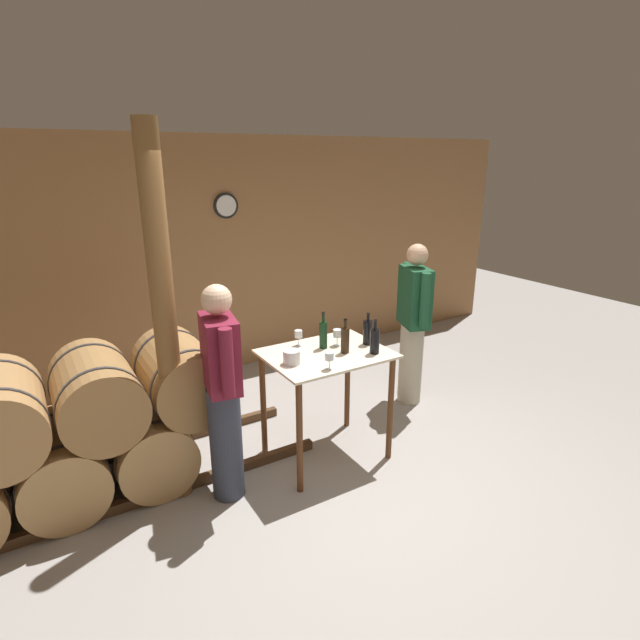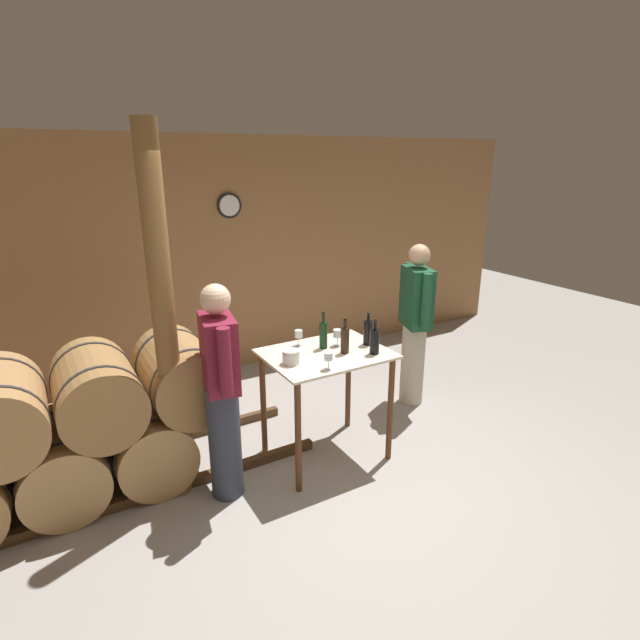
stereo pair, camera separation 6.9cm
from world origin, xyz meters
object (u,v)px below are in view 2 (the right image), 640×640
object	(u,v)px
wine_glass_near_left	(328,357)
wine_glass_near_right	(337,334)
wine_bottle_left	(345,340)
wine_bottle_right	(368,332)
wine_bottle_far_left	(323,334)
ice_bucket	(291,357)
person_host	(221,390)
wine_glass_near_center	(299,334)
person_visitor_with_scarf	(415,322)
wooden_post	(165,325)
wine_bottle_center	(375,341)

from	to	relation	value
wine_glass_near_left	wine_glass_near_right	bearing A→B (deg)	50.03
wine_bottle_left	wine_bottle_right	world-z (taller)	wine_bottle_left
wine_bottle_far_left	wine_glass_near_right	bearing A→B (deg)	-3.92
ice_bucket	person_host	distance (m)	0.58
wine_glass_near_center	ice_bucket	world-z (taller)	wine_glass_near_center
wine_glass_near_left	person_visitor_with_scarf	xyz separation A→B (m)	(1.43, 0.68, -0.17)
wine_bottle_left	wine_glass_near_right	size ratio (longest dim) A/B	2.03
person_host	person_visitor_with_scarf	bearing A→B (deg)	11.77
wooden_post	person_visitor_with_scarf	xyz separation A→B (m)	(2.50, 0.24, -0.47)
wine_bottle_far_left	ice_bucket	world-z (taller)	wine_bottle_far_left
wine_bottle_center	wine_bottle_right	world-z (taller)	wine_bottle_center
wine_glass_near_center	person_visitor_with_scarf	bearing A→B (deg)	5.66
wine_bottle_left	person_host	xyz separation A→B (m)	(-1.04, 0.02, -0.19)
wooden_post	wine_glass_near_center	bearing A→B (deg)	5.42
wine_bottle_right	wine_bottle_center	bearing A→B (deg)	-110.96
wine_bottle_far_left	wine_glass_near_left	distance (m)	0.43
person_host	wine_bottle_right	bearing A→B (deg)	2.11
wine_bottle_far_left	person_visitor_with_scarf	world-z (taller)	person_visitor_with_scarf
wine_bottle_center	ice_bucket	bearing A→B (deg)	166.76
wine_glass_near_center	person_visitor_with_scarf	distance (m)	1.41
wine_glass_near_right	person_host	distance (m)	1.10
wooden_post	person_host	bearing A→B (deg)	-35.19
wooden_post	ice_bucket	distance (m)	0.96
wine_bottle_left	wine_bottle_center	world-z (taller)	same
wine_bottle_left	wine_glass_near_right	world-z (taller)	wine_bottle_left
person_visitor_with_scarf	wine_bottle_far_left	bearing A→B (deg)	-166.74
wine_bottle_right	ice_bucket	world-z (taller)	wine_bottle_right
wine_bottle_center	wine_glass_near_left	size ratio (longest dim) A/B	2.15
wine_glass_near_right	wine_bottle_right	bearing A→B (deg)	-24.12
wine_bottle_center	person_visitor_with_scarf	xyz separation A→B (m)	(0.95, 0.61, -0.18)
person_host	wine_bottle_left	bearing A→B (deg)	-0.87
wine_bottle_right	wine_glass_near_left	world-z (taller)	wine_bottle_right
wine_glass_near_center	person_visitor_with_scarf	xyz separation A→B (m)	(1.39, 0.14, -0.17)
wine_bottle_left	wine_glass_near_center	distance (m)	0.41
wine_bottle_left	wine_glass_near_left	bearing A→B (deg)	-143.37
wine_glass_near_right	wine_glass_near_center	bearing A→B (deg)	149.55
ice_bucket	person_visitor_with_scarf	world-z (taller)	person_visitor_with_scarf
ice_bucket	person_host	world-z (taller)	person_host
wooden_post	wine_bottle_far_left	xyz separation A→B (m)	(1.25, -0.05, -0.28)
wine_bottle_left	wine_bottle_center	xyz separation A→B (m)	(0.20, -0.13, -0.01)
wine_bottle_right	person_host	world-z (taller)	person_host
ice_bucket	wine_bottle_center	bearing A→B (deg)	-13.24
wine_glass_near_right	person_host	world-z (taller)	person_host
wine_glass_near_center	wooden_post	bearing A→B (deg)	-174.58
wine_bottle_center	ice_bucket	size ratio (longest dim) A/B	2.15
wine_glass_near_left	ice_bucket	distance (m)	0.31
wooden_post	wine_bottle_far_left	world-z (taller)	wooden_post
wine_glass_near_left	person_host	xyz separation A→B (m)	(-0.76, 0.23, -0.18)
wine_glass_near_right	ice_bucket	world-z (taller)	wine_glass_near_right
wine_glass_near_right	wine_bottle_left	bearing A→B (deg)	-101.86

